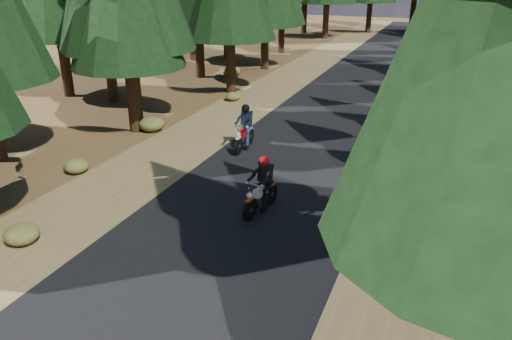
% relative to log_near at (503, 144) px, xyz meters
% --- Properties ---
extents(ground, '(120.00, 120.00, 0.00)m').
position_rel_log_near_xyz_m(ground, '(-6.92, -9.49, -0.16)').
color(ground, '#413117').
rests_on(ground, ground).
extents(road, '(6.00, 100.00, 0.01)m').
position_rel_log_near_xyz_m(road, '(-6.92, -4.49, -0.15)').
color(road, black).
rests_on(road, ground).
extents(shoulder_l, '(3.20, 100.00, 0.01)m').
position_rel_log_near_xyz_m(shoulder_l, '(-11.52, -4.49, -0.16)').
color(shoulder_l, brown).
rests_on(shoulder_l, ground).
extents(shoulder_r, '(3.20, 100.00, 0.01)m').
position_rel_log_near_xyz_m(shoulder_r, '(-2.32, -4.49, -0.16)').
color(shoulder_r, brown).
rests_on(shoulder_r, ground).
extents(log_near, '(4.92, 2.07, 0.32)m').
position_rel_log_near_xyz_m(log_near, '(0.00, 0.00, 0.00)').
color(log_near, '#4C4233').
rests_on(log_near, ground).
extents(understory_shrubs, '(16.30, 29.27, 0.69)m').
position_rel_log_near_xyz_m(understory_shrubs, '(-6.09, -1.76, 0.13)').
color(understory_shrubs, '#474C1E').
rests_on(understory_shrubs, ground).
extents(rider_lead, '(0.83, 1.88, 1.62)m').
position_rel_log_near_xyz_m(rider_lead, '(-6.65, -8.32, 0.39)').
color(rider_lead, beige).
rests_on(rider_lead, road).
extents(rider_follow, '(0.64, 1.91, 1.68)m').
position_rel_log_near_xyz_m(rider_follow, '(-9.07, -3.74, 0.41)').
color(rider_follow, maroon).
rests_on(rider_follow, road).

